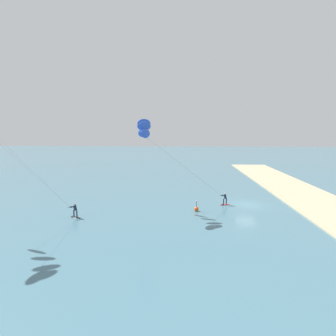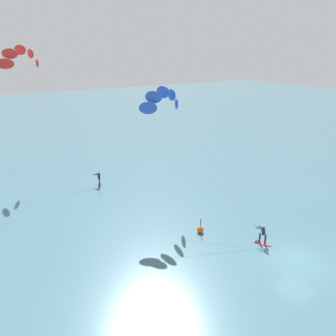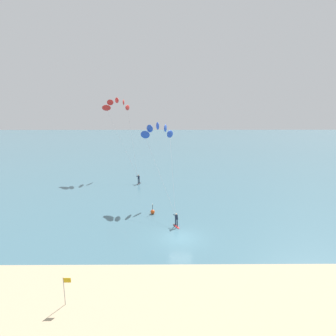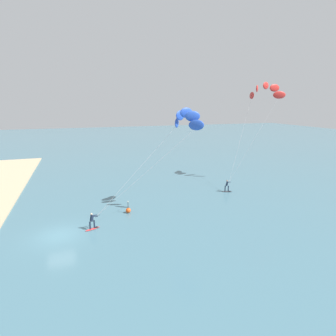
% 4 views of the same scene
% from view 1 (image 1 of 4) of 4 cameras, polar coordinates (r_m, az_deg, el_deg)
% --- Properties ---
extents(ground_plane, '(240.00, 240.00, 0.00)m').
position_cam_1_polar(ground_plane, '(38.51, 16.39, -7.45)').
color(ground_plane, '#426B7A').
extents(sand_strip, '(80.00, 9.14, 0.16)m').
position_cam_1_polar(sand_strip, '(42.07, 30.03, -6.80)').
color(sand_strip, tan).
rests_on(sand_strip, ground).
extents(kitesurfer_nearshore, '(5.45, 12.59, 11.49)m').
position_cam_1_polar(kitesurfer_nearshore, '(33.52, -4.31, 7.69)').
color(kitesurfer_nearshore, red).
rests_on(kitesurfer_nearshore, ground).
extents(marker_buoy, '(0.56, 0.56, 1.38)m').
position_cam_1_polar(marker_buoy, '(34.17, 6.08, -8.66)').
color(marker_buoy, '#EA5119').
rests_on(marker_buoy, ground).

